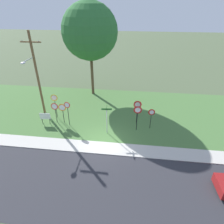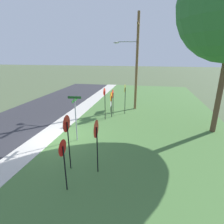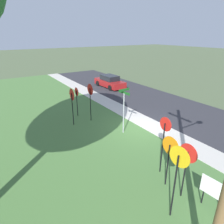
{
  "view_description": "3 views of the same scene",
  "coord_description": "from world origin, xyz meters",
  "px_view_note": "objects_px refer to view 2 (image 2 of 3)",
  "views": [
    {
      "loc": [
        2.41,
        -13.48,
        11.1
      ],
      "look_at": [
        0.4,
        2.84,
        1.63
      ],
      "focal_mm": 30.37,
      "sensor_mm": 36.0,
      "label": 1
    },
    {
      "loc": [
        9.64,
        5.74,
        5.28
      ],
      "look_at": [
        -0.85,
        3.56,
        1.79
      ],
      "focal_mm": 28.15,
      "sensor_mm": 36.0,
      "label": 2
    },
    {
      "loc": [
        -9.07,
        8.25,
        5.97
      ],
      "look_at": [
        -0.09,
        2.42,
        1.71
      ],
      "focal_mm": 31.84,
      "sensor_mm": 36.0,
      "label": 3
    }
  ],
  "objects_px": {
    "yield_sign_far_left": "(67,129)",
    "notice_board": "(111,102)",
    "stop_sign_far_left": "(113,97)",
    "yield_sign_near_left": "(63,154)",
    "stop_sign_near_left": "(125,93)",
    "yield_sign_near_right": "(96,134)",
    "utility_pole": "(135,60)",
    "street_name_post": "(76,115)",
    "stop_sign_near_right": "(111,99)",
    "stop_sign_far_center": "(105,97)"
  },
  "relations": [
    {
      "from": "street_name_post",
      "to": "yield_sign_far_left",
      "type": "bearing_deg",
      "value": 10.38
    },
    {
      "from": "yield_sign_far_left",
      "to": "utility_pole",
      "type": "height_order",
      "value": "utility_pole"
    },
    {
      "from": "street_name_post",
      "to": "stop_sign_near_left",
      "type": "bearing_deg",
      "value": 153.85
    },
    {
      "from": "yield_sign_near_right",
      "to": "yield_sign_near_left",
      "type": "bearing_deg",
      "value": -34.55
    },
    {
      "from": "stop_sign_near_left",
      "to": "yield_sign_near_right",
      "type": "bearing_deg",
      "value": -5.06
    },
    {
      "from": "notice_board",
      "to": "street_name_post",
      "type": "bearing_deg",
      "value": -12.45
    },
    {
      "from": "stop_sign_near_left",
      "to": "street_name_post",
      "type": "distance_m",
      "value": 6.37
    },
    {
      "from": "stop_sign_near_left",
      "to": "stop_sign_far_left",
      "type": "height_order",
      "value": "stop_sign_near_left"
    },
    {
      "from": "stop_sign_near_right",
      "to": "yield_sign_near_right",
      "type": "bearing_deg",
      "value": 6.38
    },
    {
      "from": "notice_board",
      "to": "utility_pole",
      "type": "bearing_deg",
      "value": 114.53
    },
    {
      "from": "yield_sign_far_left",
      "to": "street_name_post",
      "type": "relative_size",
      "value": 0.94
    },
    {
      "from": "stop_sign_far_left",
      "to": "yield_sign_near_left",
      "type": "xyz_separation_m",
      "value": [
        9.77,
        0.04,
        -0.02
      ]
    },
    {
      "from": "yield_sign_near_right",
      "to": "street_name_post",
      "type": "xyz_separation_m",
      "value": [
        -2.83,
        -2.17,
        -0.21
      ]
    },
    {
      "from": "yield_sign_near_right",
      "to": "utility_pole",
      "type": "relative_size",
      "value": 0.29
    },
    {
      "from": "stop_sign_far_center",
      "to": "yield_sign_near_right",
      "type": "distance_m",
      "value": 7.03
    },
    {
      "from": "yield_sign_near_left",
      "to": "yield_sign_near_right",
      "type": "height_order",
      "value": "yield_sign_near_right"
    },
    {
      "from": "stop_sign_near_right",
      "to": "utility_pole",
      "type": "relative_size",
      "value": 0.25
    },
    {
      "from": "yield_sign_near_right",
      "to": "stop_sign_far_center",
      "type": "bearing_deg",
      "value": -170.0
    },
    {
      "from": "stop_sign_near_left",
      "to": "stop_sign_far_center",
      "type": "height_order",
      "value": "stop_sign_near_left"
    },
    {
      "from": "yield_sign_near_left",
      "to": "yield_sign_near_right",
      "type": "xyz_separation_m",
      "value": [
        -1.37,
        0.91,
        0.29
      ]
    },
    {
      "from": "stop_sign_far_left",
      "to": "utility_pole",
      "type": "bearing_deg",
      "value": 142.01
    },
    {
      "from": "stop_sign_near_right",
      "to": "yield_sign_near_right",
      "type": "xyz_separation_m",
      "value": [
        7.62,
        0.93,
        0.31
      ]
    },
    {
      "from": "yield_sign_near_right",
      "to": "utility_pole",
      "type": "distance_m",
      "value": 11.02
    },
    {
      "from": "yield_sign_near_left",
      "to": "street_name_post",
      "type": "relative_size",
      "value": 0.77
    },
    {
      "from": "stop_sign_near_left",
      "to": "stop_sign_near_right",
      "type": "bearing_deg",
      "value": -45.3
    },
    {
      "from": "stop_sign_near_left",
      "to": "street_name_post",
      "type": "xyz_separation_m",
      "value": [
        5.95,
        -2.25,
        -0.28
      ]
    },
    {
      "from": "yield_sign_far_left",
      "to": "notice_board",
      "type": "distance_m",
      "value": 9.53
    },
    {
      "from": "yield_sign_near_left",
      "to": "street_name_post",
      "type": "xyz_separation_m",
      "value": [
        -4.21,
        -1.26,
        0.08
      ]
    },
    {
      "from": "street_name_post",
      "to": "utility_pole",
      "type": "height_order",
      "value": "utility_pole"
    },
    {
      "from": "street_name_post",
      "to": "stop_sign_far_center",
      "type": "bearing_deg",
      "value": 162.98
    },
    {
      "from": "stop_sign_far_center",
      "to": "street_name_post",
      "type": "distance_m",
      "value": 4.16
    },
    {
      "from": "stop_sign_near_right",
      "to": "yield_sign_far_left",
      "type": "xyz_separation_m",
      "value": [
        7.63,
        -0.44,
        0.41
      ]
    },
    {
      "from": "stop_sign_far_left",
      "to": "street_name_post",
      "type": "bearing_deg",
      "value": -12.67
    },
    {
      "from": "stop_sign_far_left",
      "to": "yield_sign_far_left",
      "type": "xyz_separation_m",
      "value": [
        8.41,
        -0.41,
        0.37
      ]
    },
    {
      "from": "stop_sign_far_center",
      "to": "yield_sign_near_left",
      "type": "distance_m",
      "value": 8.29
    },
    {
      "from": "stop_sign_near_right",
      "to": "yield_sign_near_left",
      "type": "xyz_separation_m",
      "value": [
        8.99,
        0.01,
        0.02
      ]
    },
    {
      "from": "yield_sign_near_right",
      "to": "yield_sign_far_left",
      "type": "height_order",
      "value": "yield_sign_far_left"
    },
    {
      "from": "stop_sign_far_left",
      "to": "yield_sign_near_left",
      "type": "distance_m",
      "value": 9.77
    },
    {
      "from": "yield_sign_near_right",
      "to": "yield_sign_far_left",
      "type": "bearing_deg",
      "value": -90.43
    },
    {
      "from": "stop_sign_near_left",
      "to": "yield_sign_near_left",
      "type": "bearing_deg",
      "value": -10.11
    },
    {
      "from": "stop_sign_far_left",
      "to": "stop_sign_near_left",
      "type": "bearing_deg",
      "value": 110.13
    },
    {
      "from": "yield_sign_near_left",
      "to": "stop_sign_near_left",
      "type": "bearing_deg",
      "value": 173.15
    },
    {
      "from": "yield_sign_far_left",
      "to": "stop_sign_far_center",
      "type": "bearing_deg",
      "value": 177.4
    },
    {
      "from": "yield_sign_near_right",
      "to": "notice_board",
      "type": "distance_m",
      "value": 9.59
    },
    {
      "from": "yield_sign_near_right",
      "to": "street_name_post",
      "type": "height_order",
      "value": "street_name_post"
    },
    {
      "from": "notice_board",
      "to": "stop_sign_near_right",
      "type": "bearing_deg",
      "value": 7.14
    },
    {
      "from": "utility_pole",
      "to": "stop_sign_far_left",
      "type": "bearing_deg",
      "value": -37.62
    },
    {
      "from": "stop_sign_near_right",
      "to": "yield_sign_far_left",
      "type": "relative_size",
      "value": 0.83
    },
    {
      "from": "stop_sign_near_left",
      "to": "utility_pole",
      "type": "xyz_separation_m",
      "value": [
        -1.83,
        0.67,
        2.79
      ]
    },
    {
      "from": "stop_sign_far_left",
      "to": "notice_board",
      "type": "distance_m",
      "value": 1.38
    }
  ]
}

